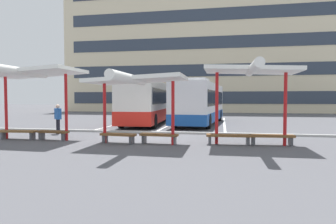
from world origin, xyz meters
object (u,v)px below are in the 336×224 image
bench_3 (159,136)px  waiting_shelter_2 (251,72)px  bench_5 (272,137)px  waiting_passenger_0 (58,117)px  coach_bus_0 (149,103)px  bench_2 (118,136)px  waiting_shelter_0 (31,74)px  waiting_shelter_1 (136,81)px  bench_1 (53,133)px  bench_4 (229,137)px  coach_bus_1 (200,104)px  bench_0 (18,132)px

bench_3 → waiting_shelter_2: waiting_shelter_2 is taller
waiting_shelter_2 → bench_5: size_ratio=2.25×
bench_3 → waiting_passenger_0: 6.96m
coach_bus_0 → bench_2: coach_bus_0 is taller
waiting_shelter_0 → bench_5: 11.33m
waiting_shelter_1 → waiting_shelter_2: bearing=7.7°
bench_1 → bench_4: 8.27m
bench_2 → bench_3: same height
waiting_shelter_0 → bench_3: bearing=0.3°
bench_3 → bench_4: same height
coach_bus_1 → waiting_shelter_0: bearing=-123.9°
bench_0 → waiting_passenger_0: (0.64, 2.49, 0.62)m
coach_bus_0 → bench_0: 11.11m
bench_5 → bench_1: bearing=-178.6°
waiting_shelter_2 → waiting_passenger_0: size_ratio=2.54×
bench_1 → bench_3: same height
waiting_shelter_1 → bench_4: (3.90, 0.75, -2.40)m
waiting_shelter_2 → bench_4: (-0.90, 0.09, -2.76)m
coach_bus_0 → bench_1: bearing=-102.2°
bench_1 → bench_2: size_ratio=0.97×
coach_bus_0 → waiting_shelter_1: 11.11m
coach_bus_0 → coach_bus_1: 4.08m
bench_0 → waiting_shelter_2: size_ratio=0.44×
waiting_shelter_1 → bench_4: bearing=10.8°
bench_4 → bench_5: same height
coach_bus_1 → bench_2: 11.30m
coach_bus_1 → waiting_shelter_0: 12.95m
coach_bus_1 → waiting_passenger_0: bearing=-132.7°
bench_3 → coach_bus_0: bearing=106.5°
bench_0 → waiting_passenger_0: size_ratio=1.11×
waiting_shelter_1 → bench_5: size_ratio=2.48×
waiting_shelter_0 → waiting_shelter_1: size_ratio=1.05×
bench_1 → bench_3: 5.27m
bench_3 → bench_4: size_ratio=0.89×
bench_0 → waiting_passenger_0: bearing=75.6°
waiting_shelter_1 → bench_3: bearing=25.9°
waiting_passenger_0 → waiting_shelter_0: bearing=-84.3°
coach_bus_0 → bench_2: 10.79m
waiting_shelter_1 → waiting_passenger_0: waiting_shelter_1 is taller
coach_bus_0 → waiting_passenger_0: (-3.35, -7.79, -0.69)m
coach_bus_0 → bench_2: bearing=-83.2°
coach_bus_1 → bench_2: coach_bus_1 is taller
bench_2 → waiting_passenger_0: (-4.63, 2.84, 0.63)m
waiting_shelter_0 → waiting_passenger_0: size_ratio=2.92×
coach_bus_0 → bench_0: size_ratio=6.26×
bench_4 → bench_2: bearing=-173.6°
bench_4 → waiting_passenger_0: 9.72m
coach_bus_0 → waiting_shelter_0: 10.99m
waiting_shelter_0 → bench_5: (10.97, 0.53, -2.81)m
waiting_passenger_0 → bench_5: bearing=-10.7°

